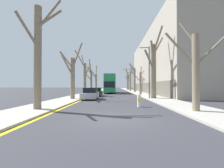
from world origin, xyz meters
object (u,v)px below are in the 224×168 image
at_px(street_tree_right_1, 153,68).
at_px(street_tree_right_3, 134,78).
at_px(double_decker_bus, 110,83).
at_px(street_tree_right_5, 128,80).
at_px(street_tree_right_0, 196,68).
at_px(street_tree_left_4, 96,81).
at_px(street_tree_right_4, 130,80).
at_px(street_tree_left_3, 91,80).
at_px(street_tree_right_2, 140,82).
at_px(street_tree_left_0, 38,54).
at_px(parked_car_0, 90,94).
at_px(street_tree_left_1, 72,76).
at_px(traffic_bollard, 139,101).
at_px(street_tree_left_2, 85,77).
at_px(lamp_post, 148,69).
at_px(parked_car_1, 96,92).

relative_size(street_tree_right_1, street_tree_right_3, 1.21).
bearing_deg(double_decker_bus, street_tree_right_5, 74.82).
bearing_deg(street_tree_right_0, double_decker_bus, 103.43).
bearing_deg(street_tree_left_4, double_decker_bus, -51.15).
height_order(street_tree_right_1, street_tree_right_4, street_tree_right_1).
xyz_separation_m(street_tree_left_3, street_tree_right_2, (10.59, -4.31, -0.52)).
bearing_deg(street_tree_right_2, street_tree_left_0, -118.50).
bearing_deg(parked_car_0, street_tree_right_1, 4.91).
distance_m(street_tree_left_1, traffic_bollard, 10.15).
distance_m(street_tree_left_2, street_tree_right_3, 17.62).
bearing_deg(street_tree_right_3, street_tree_right_0, -89.90).
relative_size(parked_car_0, lamp_post, 0.60).
relative_size(street_tree_left_0, street_tree_left_4, 1.13).
distance_m(street_tree_right_5, double_decker_bus, 24.32).
distance_m(street_tree_right_2, lamp_post, 10.02).
bearing_deg(street_tree_left_1, street_tree_left_3, 90.45).
bearing_deg(street_tree_right_3, traffic_bollard, -96.65).
xyz_separation_m(street_tree_left_3, street_tree_left_4, (0.01, 8.35, -0.00)).
relative_size(street_tree_left_0, parked_car_1, 1.89).
xyz_separation_m(street_tree_left_2, street_tree_right_0, (10.77, -16.62, -0.52)).
xyz_separation_m(parked_car_0, parked_car_1, (0.00, 5.93, -0.02)).
bearing_deg(street_tree_left_1, street_tree_right_0, -39.76).
bearing_deg(lamp_post, street_tree_left_0, -136.39).
xyz_separation_m(street_tree_right_5, traffic_bollard, (-3.18, -48.07, -3.41)).
bearing_deg(parked_car_0, street_tree_left_0, -104.27).
bearing_deg(parked_car_0, lamp_post, 3.95).
xyz_separation_m(street_tree_right_0, street_tree_right_5, (-0.14, 50.62, 1.02)).
bearing_deg(street_tree_left_3, street_tree_right_5, 67.79).
relative_size(street_tree_left_1, double_decker_bus, 0.63).
relative_size(street_tree_left_0, street_tree_left_1, 1.18).
bearing_deg(street_tree_left_0, street_tree_right_4, 75.16).
distance_m(street_tree_left_3, parked_car_0, 15.13).
bearing_deg(street_tree_left_3, street_tree_right_4, 56.89).
relative_size(parked_car_1, lamp_post, 0.63).
distance_m(parked_car_1, lamp_post, 9.95).
height_order(street_tree_left_0, street_tree_right_3, street_tree_left_0).
xyz_separation_m(street_tree_left_4, street_tree_right_4, (10.68, 8.04, 0.59)).
bearing_deg(street_tree_right_1, street_tree_right_2, 90.95).
xyz_separation_m(street_tree_left_1, street_tree_right_0, (10.77, -8.96, -0.15)).
xyz_separation_m(street_tree_left_2, parked_car_0, (2.22, -7.08, -2.72)).
height_order(street_tree_left_3, traffic_bollard, street_tree_left_3).
height_order(street_tree_right_0, street_tree_right_2, street_tree_right_0).
bearing_deg(street_tree_right_2, parked_car_1, -151.32).
relative_size(street_tree_left_4, traffic_bollard, 7.15).
relative_size(street_tree_right_1, street_tree_right_5, 1.06).
height_order(street_tree_right_5, parked_car_0, street_tree_right_5).
height_order(street_tree_right_3, street_tree_right_4, street_tree_right_4).
bearing_deg(street_tree_right_5, street_tree_right_3, -89.76).
xyz_separation_m(street_tree_left_2, lamp_post, (9.91, -6.55, 0.54)).
distance_m(street_tree_left_2, lamp_post, 11.89).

